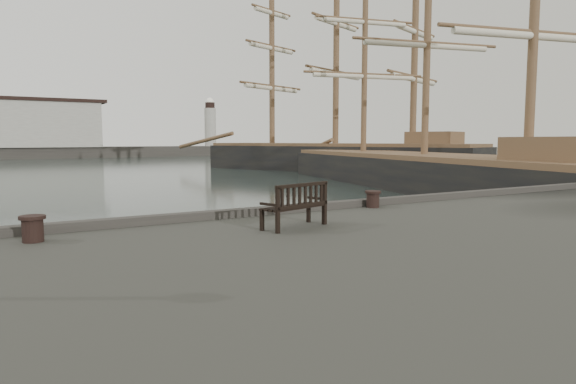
% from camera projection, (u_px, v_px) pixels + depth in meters
% --- Properties ---
extents(ground, '(400.00, 400.00, 0.00)m').
position_uv_depth(ground, '(221.00, 284.00, 11.82)').
color(ground, black).
rests_on(ground, ground).
extents(bench, '(1.60, 0.92, 0.87)m').
position_uv_depth(bench, '(295.00, 214.00, 10.25)').
color(bench, black).
rests_on(bench, quay).
extents(bollard_left, '(0.46, 0.46, 0.46)m').
position_uv_depth(bollard_left, '(33.00, 229.00, 8.81)').
color(bollard_left, black).
rests_on(bollard_left, quay).
extents(bollard_right, '(0.52, 0.52, 0.43)m').
position_uv_depth(bollard_right, '(373.00, 199.00, 13.31)').
color(bollard_right, black).
rests_on(bollard_right, quay).
extents(tall_ship_main, '(14.80, 34.87, 25.67)m').
position_uv_depth(tall_ship_main, '(424.00, 178.00, 35.40)').
color(tall_ship_main, black).
rests_on(tall_ship_main, ground).
extents(tall_ship_far, '(17.22, 31.28, 26.53)m').
position_uv_depth(tall_ship_far, '(335.00, 163.00, 54.18)').
color(tall_ship_far, black).
rests_on(tall_ship_far, ground).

